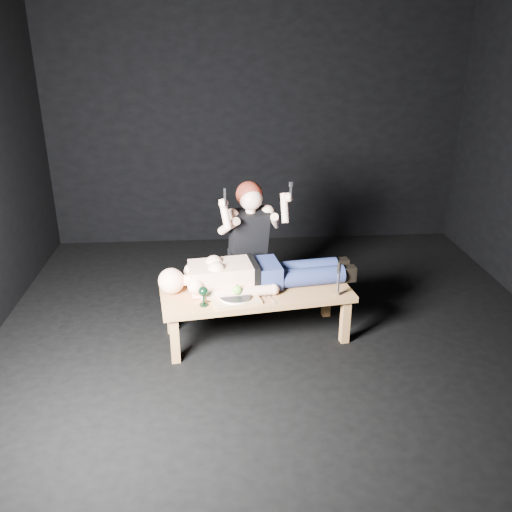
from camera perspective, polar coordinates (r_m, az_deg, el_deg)
name	(u,v)px	position (r m, az deg, el deg)	size (l,w,h in m)	color
ground	(278,339)	(4.82, 2.28, -8.66)	(5.00, 5.00, 0.00)	black
back_wall	(257,121)	(6.69, 0.06, 13.98)	(5.00, 5.00, 0.00)	black
table	(256,314)	(4.74, 0.04, -6.10)	(1.61, 0.60, 0.45)	#9E693F
lying_man	(260,270)	(4.68, 0.40, -1.51)	(1.71, 0.52, 0.28)	beige
kneeling_woman	(246,245)	(5.03, -1.02, 1.19)	(0.71, 0.79, 1.33)	black
serving_tray	(235,299)	(4.48, -2.22, -4.50)	(0.39, 0.28, 0.02)	tan
plate	(235,296)	(4.47, -2.23, -4.26)	(0.26, 0.26, 0.02)	white
apple	(237,290)	(4.46, -1.98, -3.60)	(0.08, 0.08, 0.08)	#53B028
goblet	(203,296)	(4.38, -5.53, -4.21)	(0.08, 0.08, 0.17)	black
fork_flat	(222,305)	(4.41, -3.55, -5.13)	(0.02, 0.17, 0.01)	#B2B2B7
knife_flat	(272,299)	(4.49, 1.64, -4.52)	(0.02, 0.17, 0.01)	#B2B2B7
spoon_flat	(261,295)	(4.56, 0.56, -4.08)	(0.02, 0.17, 0.01)	#B2B2B7
carving_knife	(338,279)	(4.55, 8.63, -2.38)	(0.04, 0.04, 0.30)	#B2B2B7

